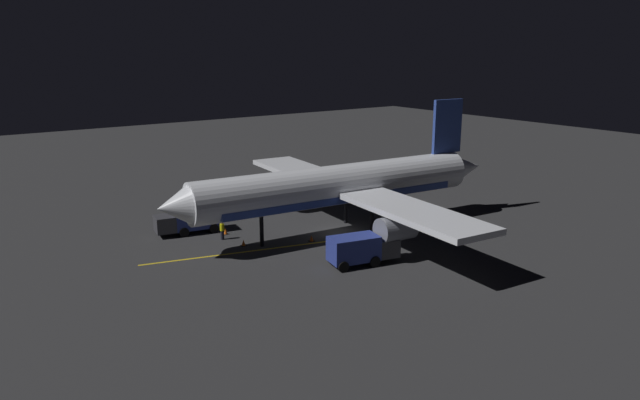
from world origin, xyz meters
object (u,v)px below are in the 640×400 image
object	(u,v)px
ground_crew_worker	(222,230)
traffic_cone_near_left	(312,238)
baggage_truck	(189,221)
traffic_cone_under_wing	(225,232)
catering_truck	(360,250)
traffic_cone_near_right	(244,243)
airliner	(343,186)
traffic_cone_far	(211,225)

from	to	relation	value
ground_crew_worker	traffic_cone_near_left	size ratio (longest dim) A/B	3.16
baggage_truck	traffic_cone_under_wing	bearing A→B (deg)	-132.80
catering_truck	traffic_cone_near_left	size ratio (longest dim) A/B	11.09
ground_crew_worker	traffic_cone_near_right	xyz separation A→B (m)	(-2.68, -0.74, -0.64)
catering_truck	baggage_truck	bearing A→B (deg)	26.11
catering_truck	traffic_cone_near_right	size ratio (longest dim) A/B	11.09
traffic_cone_near_right	ground_crew_worker	bearing A→B (deg)	15.36
catering_truck	traffic_cone_under_wing	xyz separation A→B (m)	(13.60, 5.27, -1.00)
traffic_cone_near_left	traffic_cone_under_wing	size ratio (longest dim) A/B	1.00
ground_crew_worker	traffic_cone_near_right	size ratio (longest dim) A/B	3.16
airliner	traffic_cone_far	size ratio (longest dim) A/B	64.29
airliner	catering_truck	size ratio (longest dim) A/B	5.80
traffic_cone_near_left	traffic_cone_near_right	xyz separation A→B (m)	(2.49, 5.65, 0.00)
baggage_truck	traffic_cone_near_right	world-z (taller)	baggage_truck
catering_truck	traffic_cone_under_wing	size ratio (longest dim) A/B	11.09
baggage_truck	traffic_cone_under_wing	xyz separation A→B (m)	(-2.36, -2.55, -0.95)
ground_crew_worker	traffic_cone_near_left	world-z (taller)	ground_crew_worker
traffic_cone_near_right	airliner	bearing A→B (deg)	-100.57
catering_truck	traffic_cone_near_left	world-z (taller)	catering_truck
traffic_cone_under_wing	traffic_cone_far	size ratio (longest dim) A/B	1.00
baggage_truck	catering_truck	world-z (taller)	catering_truck
traffic_cone_near_left	traffic_cone_far	distance (m)	10.83
traffic_cone_far	traffic_cone_near_left	bearing A→B (deg)	-149.23
traffic_cone_under_wing	traffic_cone_far	world-z (taller)	same
traffic_cone_near_right	traffic_cone_under_wing	size ratio (longest dim) A/B	1.00
traffic_cone_far	airliner	bearing A→B (deg)	-131.92
airliner	traffic_cone_near_left	bearing A→B (deg)	99.38
traffic_cone_near_right	traffic_cone_near_left	bearing A→B (deg)	-113.76
baggage_truck	traffic_cone_near_right	xyz separation A→B (m)	(-6.30, -2.34, -0.95)
airliner	traffic_cone_under_wing	xyz separation A→B (m)	(5.75, 9.52, -4.22)
airliner	traffic_cone_near_left	xyz separation A→B (m)	(-0.67, 4.08, -4.22)
airliner	traffic_cone_under_wing	world-z (taller)	airliner
baggage_truck	traffic_cone_near_left	size ratio (longest dim) A/B	11.16
traffic_cone_under_wing	traffic_cone_far	bearing A→B (deg)	1.92
baggage_truck	traffic_cone_far	world-z (taller)	baggage_truck
ground_crew_worker	traffic_cone_near_right	distance (m)	2.85
catering_truck	ground_crew_worker	bearing A→B (deg)	26.72
ground_crew_worker	traffic_cone_under_wing	distance (m)	1.69
baggage_truck	traffic_cone_far	distance (m)	2.68
traffic_cone_near_right	traffic_cone_under_wing	world-z (taller)	same
ground_crew_worker	traffic_cone_under_wing	size ratio (longest dim) A/B	3.16
airliner	catering_truck	bearing A→B (deg)	151.58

